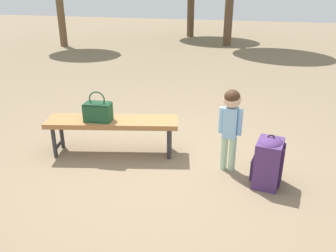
{
  "coord_description": "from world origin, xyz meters",
  "views": [
    {
      "loc": [
        1.1,
        -3.4,
        1.93
      ],
      "look_at": [
        0.0,
        0.06,
        0.45
      ],
      "focal_mm": 36.08,
      "sensor_mm": 36.0,
      "label": 1
    }
  ],
  "objects_px": {
    "child_standing": "(231,118)",
    "backpack_large": "(268,160)",
    "park_bench": "(113,124)",
    "handbag": "(98,111)"
  },
  "relations": [
    {
      "from": "handbag",
      "to": "park_bench",
      "type": "bearing_deg",
      "value": 31.95
    },
    {
      "from": "child_standing",
      "to": "backpack_large",
      "type": "bearing_deg",
      "value": -24.02
    },
    {
      "from": "park_bench",
      "to": "child_standing",
      "type": "distance_m",
      "value": 1.44
    },
    {
      "from": "park_bench",
      "to": "child_standing",
      "type": "height_order",
      "value": "child_standing"
    },
    {
      "from": "park_bench",
      "to": "backpack_large",
      "type": "xyz_separation_m",
      "value": [
        1.86,
        -0.19,
        -0.11
      ]
    },
    {
      "from": "child_standing",
      "to": "backpack_large",
      "type": "distance_m",
      "value": 0.59
    },
    {
      "from": "park_bench",
      "to": "handbag",
      "type": "height_order",
      "value": "handbag"
    },
    {
      "from": "handbag",
      "to": "child_standing",
      "type": "xyz_separation_m",
      "value": [
        1.56,
        0.09,
        0.06
      ]
    },
    {
      "from": "park_bench",
      "to": "child_standing",
      "type": "xyz_separation_m",
      "value": [
        1.42,
        0.0,
        0.24
      ]
    },
    {
      "from": "backpack_large",
      "to": "handbag",
      "type": "bearing_deg",
      "value": 177.03
    }
  ]
}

